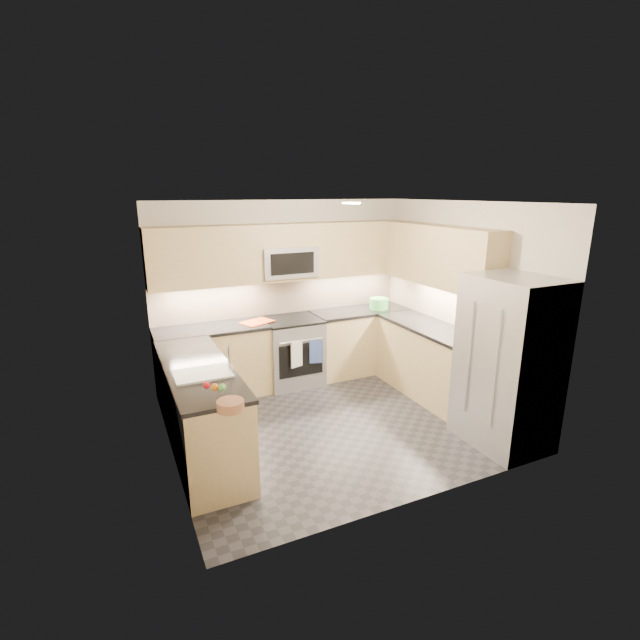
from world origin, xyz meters
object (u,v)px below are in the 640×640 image
(utensil_bowl, at_px, (379,304))
(cutting_board, at_px, (257,322))
(microwave, at_px, (287,261))
(fruit_basket, at_px, (230,405))
(refrigerator, at_px, (508,363))
(gas_range, at_px, (292,352))

(utensil_bowl, bearing_deg, cutting_board, 178.55)
(microwave, height_order, utensil_bowl, microwave)
(cutting_board, height_order, fruit_basket, fruit_basket)
(refrigerator, height_order, fruit_basket, refrigerator)
(microwave, xyz_separation_m, fruit_basket, (-1.44, -2.47, -0.72))
(refrigerator, distance_m, utensil_bowl, 2.39)
(cutting_board, bearing_deg, refrigerator, -51.46)
(cutting_board, bearing_deg, microwave, 14.05)
(gas_range, height_order, refrigerator, refrigerator)
(gas_range, height_order, fruit_basket, fruit_basket)
(fruit_basket, bearing_deg, cutting_board, 67.89)
(gas_range, xyz_separation_m, microwave, (0.00, 0.12, 1.24))
(gas_range, xyz_separation_m, refrigerator, (1.45, -2.43, 0.45))
(refrigerator, bearing_deg, fruit_basket, 178.47)
(utensil_bowl, bearing_deg, fruit_basket, -140.58)
(fruit_basket, bearing_deg, gas_range, 58.48)
(cutting_board, xyz_separation_m, fruit_basket, (-0.96, -2.35, 0.03))
(utensil_bowl, distance_m, cutting_board, 1.85)
(gas_range, bearing_deg, refrigerator, -59.12)
(microwave, height_order, refrigerator, microwave)
(microwave, xyz_separation_m, refrigerator, (1.45, -2.55, -0.80))
(microwave, relative_size, fruit_basket, 3.52)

